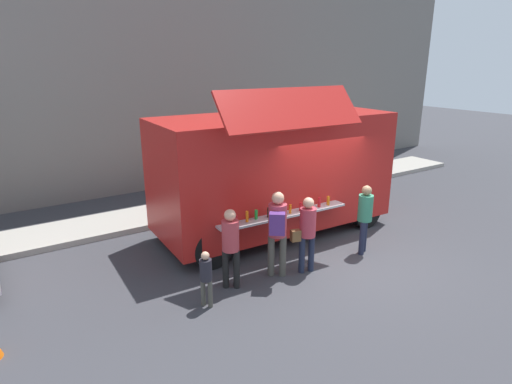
# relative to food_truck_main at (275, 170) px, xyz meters

# --- Properties ---
(ground_plane) EXTENTS (60.00, 60.00, 0.00)m
(ground_plane) POSITION_rel_food_truck_main_xyz_m (0.53, -2.15, -1.63)
(ground_plane) COLOR #38383D
(curb_strip) EXTENTS (28.00, 1.60, 0.15)m
(curb_strip) POSITION_rel_food_truck_main_xyz_m (-4.00, 2.62, -1.56)
(curb_strip) COLOR #9E998E
(curb_strip) RESTS_ON ground
(building_behind) EXTENTS (32.00, 2.40, 10.36)m
(building_behind) POSITION_rel_food_truck_main_xyz_m (-3.00, 6.52, 3.55)
(building_behind) COLOR slate
(building_behind) RESTS_ON ground
(food_truck_main) EXTENTS (5.96, 3.16, 3.71)m
(food_truck_main) POSITION_rel_food_truck_main_xyz_m (0.00, 0.00, 0.00)
(food_truck_main) COLOR red
(food_truck_main) RESTS_ON ground
(trash_bin) EXTENTS (0.60, 0.60, 0.89)m
(trash_bin) POSITION_rel_food_truck_main_xyz_m (3.73, 2.32, -1.19)
(trash_bin) COLOR #2E6437
(trash_bin) RESTS_ON ground
(customer_front_ordering) EXTENTS (0.54, 0.33, 1.63)m
(customer_front_ordering) POSITION_rel_food_truck_main_xyz_m (-0.72, -2.16, -0.66)
(customer_front_ordering) COLOR #1E243A
(customer_front_ordering) RESTS_ON ground
(customer_mid_with_backpack) EXTENTS (0.53, 0.58, 1.80)m
(customer_mid_with_backpack) POSITION_rel_food_truck_main_xyz_m (-1.35, -2.00, -0.53)
(customer_mid_with_backpack) COLOR #4B473E
(customer_mid_with_backpack) RESTS_ON ground
(customer_rear_waiting) EXTENTS (0.33, 0.33, 1.62)m
(customer_rear_waiting) POSITION_rel_food_truck_main_xyz_m (-2.35, -1.87, -0.67)
(customer_rear_waiting) COLOR black
(customer_rear_waiting) RESTS_ON ground
(customer_extra_browsing) EXTENTS (0.33, 0.33, 1.61)m
(customer_extra_browsing) POSITION_rel_food_truck_main_xyz_m (0.96, -2.16, -0.67)
(customer_extra_browsing) COLOR #20243B
(customer_extra_browsing) RESTS_ON ground
(child_near_queue) EXTENTS (0.22, 0.22, 1.07)m
(child_near_queue) POSITION_rel_food_truck_main_xyz_m (-3.05, -2.21, -0.99)
(child_near_queue) COLOR #48473E
(child_near_queue) RESTS_ON ground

